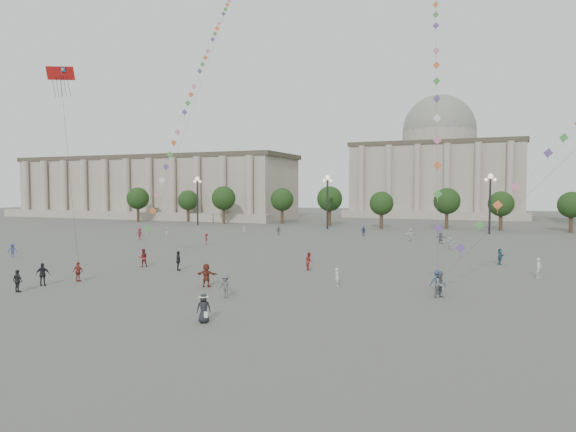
% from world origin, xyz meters
% --- Properties ---
extents(ground, '(360.00, 360.00, 0.00)m').
position_xyz_m(ground, '(0.00, 0.00, 0.00)').
color(ground, '#565451').
rests_on(ground, ground).
extents(hall_west, '(84.00, 26.22, 17.20)m').
position_xyz_m(hall_west, '(-75.00, 93.89, 8.43)').
color(hall_west, '#A59A8A').
rests_on(hall_west, ground).
extents(hall_central, '(48.30, 34.30, 35.50)m').
position_xyz_m(hall_central, '(0.00, 129.22, 14.23)').
color(hall_central, '#A59A8A').
rests_on(hall_central, ground).
extents(tree_row, '(137.12, 5.12, 8.00)m').
position_xyz_m(tree_row, '(0.00, 78.00, 5.39)').
color(tree_row, '#36241B').
rests_on(tree_row, ground).
extents(lamp_post_far_west, '(2.00, 0.90, 10.65)m').
position_xyz_m(lamp_post_far_west, '(-45.00, 70.00, 7.35)').
color(lamp_post_far_west, '#262628').
rests_on(lamp_post_far_west, ground).
extents(lamp_post_mid_west, '(2.00, 0.90, 10.65)m').
position_xyz_m(lamp_post_mid_west, '(-15.00, 70.00, 7.35)').
color(lamp_post_mid_west, '#262628').
rests_on(lamp_post_mid_west, ground).
extents(lamp_post_mid_east, '(2.00, 0.90, 10.65)m').
position_xyz_m(lamp_post_mid_east, '(15.00, 70.00, 7.35)').
color(lamp_post_mid_east, '#262628').
rests_on(lamp_post_mid_east, ground).
extents(person_crowd_0, '(1.05, 0.62, 1.67)m').
position_xyz_m(person_crowd_0, '(-4.59, 57.37, 0.84)').
color(person_crowd_0, navy).
rests_on(person_crowd_0, ground).
extents(person_crowd_1, '(0.86, 0.91, 1.48)m').
position_xyz_m(person_crowd_1, '(-34.26, 43.68, 0.74)').
color(person_crowd_1, silver).
rests_on(person_crowd_1, ground).
extents(person_crowd_2, '(1.24, 1.39, 1.87)m').
position_xyz_m(person_crowd_2, '(-35.49, 38.08, 0.94)').
color(person_crowd_2, maroon).
rests_on(person_crowd_2, ground).
extents(person_crowd_4, '(1.80, 1.29, 1.88)m').
position_xyz_m(person_crowd_4, '(3.91, 52.86, 0.94)').
color(person_crowd_4, silver).
rests_on(person_crowd_4, ground).
extents(person_crowd_5, '(1.10, 1.21, 1.63)m').
position_xyz_m(person_crowd_5, '(-36.01, 15.78, 0.82)').
color(person_crowd_5, '#394081').
rests_on(person_crowd_5, ground).
extents(person_crowd_6, '(1.20, 0.81, 1.73)m').
position_xyz_m(person_crowd_6, '(-2.13, 5.48, 0.87)').
color(person_crowd_6, '#56575B').
rests_on(person_crowd_6, ground).
extents(person_crowd_7, '(1.55, 0.88, 1.59)m').
position_xyz_m(person_crowd_7, '(10.54, 43.27, 0.80)').
color(person_crowd_7, silver).
rests_on(person_crowd_7, ground).
extents(person_crowd_10, '(0.61, 0.69, 1.57)m').
position_xyz_m(person_crowd_10, '(-23.99, 51.39, 0.79)').
color(person_crowd_10, '#B4B5B0').
rests_on(person_crowd_10, ground).
extents(person_crowd_12, '(1.65, 0.84, 1.70)m').
position_xyz_m(person_crowd_12, '(8.65, 50.19, 0.85)').
color(person_crowd_12, slate).
rests_on(person_crowd_12, ground).
extents(person_crowd_13, '(0.62, 0.65, 1.50)m').
position_xyz_m(person_crowd_13, '(4.14, 12.88, 0.75)').
color(person_crowd_13, silver).
rests_on(person_crowd_13, ground).
extents(person_crowd_16, '(0.97, 0.71, 1.53)m').
position_xyz_m(person_crowd_16, '(-18.66, 53.84, 0.76)').
color(person_crowd_16, '#5E5F63').
rests_on(person_crowd_16, ground).
extents(person_crowd_17, '(0.99, 1.20, 1.62)m').
position_xyz_m(person_crowd_17, '(-22.54, 36.62, 0.81)').
color(person_crowd_17, maroon).
rests_on(person_crowd_17, ground).
extents(person_crowd_18, '(1.02, 1.07, 1.75)m').
position_xyz_m(person_crowd_18, '(-0.85, 19.97, 0.87)').
color(person_crowd_18, maroon).
rests_on(person_crowd_18, ground).
extents(person_crowd_19, '(0.88, 1.64, 1.69)m').
position_xyz_m(person_crowd_19, '(16.53, 30.92, 0.84)').
color(person_crowd_19, '#345775').
rests_on(person_crowd_19, ground).
extents(person_crowd_20, '(1.09, 1.17, 1.93)m').
position_xyz_m(person_crowd_20, '(-12.50, 14.79, 0.97)').
color(person_crowd_20, '#222228').
rests_on(person_crowd_20, ground).
extents(person_crowd_21, '(0.71, 0.78, 1.79)m').
position_xyz_m(person_crowd_21, '(19.69, 23.49, 0.89)').
color(person_crowd_21, silver).
rests_on(person_crowd_21, ground).
extents(tourist_0, '(1.03, 0.52, 1.70)m').
position_xyz_m(tourist_0, '(-17.06, 6.56, 0.85)').
color(tourist_0, maroon).
rests_on(tourist_0, ground).
extents(tourist_1, '(1.06, 0.53, 1.75)m').
position_xyz_m(tourist_1, '(-17.93, 1.28, 0.87)').
color(tourist_1, '#232328').
rests_on(tourist_1, ground).
extents(tourist_2, '(1.84, 0.85, 1.91)m').
position_xyz_m(tourist_2, '(-5.59, 8.60, 0.96)').
color(tourist_2, maroon).
rests_on(tourist_2, ground).
extents(tourist_4, '(1.19, 0.98, 1.90)m').
position_xyz_m(tourist_4, '(-18.26, 3.95, 0.95)').
color(tourist_4, black).
rests_on(tourist_4, ground).
extents(kite_flyer_0, '(1.14, 1.12, 1.85)m').
position_xyz_m(kite_flyer_0, '(-17.26, 15.53, 0.93)').
color(kite_flyer_0, maroon).
rests_on(kite_flyer_0, ground).
extents(kite_flyer_1, '(1.27, 0.84, 1.85)m').
position_xyz_m(kite_flyer_1, '(12.08, 12.71, 0.92)').
color(kite_flyer_1, navy).
rests_on(kite_flyer_1, ground).
extents(kite_flyer_2, '(1.20, 1.16, 1.94)m').
position_xyz_m(kite_flyer_2, '(12.41, 11.57, 0.97)').
color(kite_flyer_2, slate).
rests_on(kite_flyer_2, ground).
extents(hat_person, '(1.01, 0.95, 1.73)m').
position_xyz_m(hat_person, '(0.11, -1.13, 0.90)').
color(hat_person, black).
rests_on(hat_person, ground).
extents(dragon_kite, '(2.20, 1.44, 16.40)m').
position_xyz_m(dragon_kite, '(-17.40, 5.47, 16.65)').
color(dragon_kite, '#AA1312').
rests_on(dragon_kite, ground).
extents(kite_train_west, '(10.44, 35.92, 54.58)m').
position_xyz_m(kite_train_west, '(-22.44, 34.65, 23.06)').
color(kite_train_west, '#3F3F3F').
rests_on(kite_train_west, ground).
extents(kite_train_mid, '(7.36, 52.01, 74.94)m').
position_xyz_m(kite_train_mid, '(8.52, 40.64, 30.13)').
color(kite_train_mid, '#3F3F3F').
rests_on(kite_train_mid, ground).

